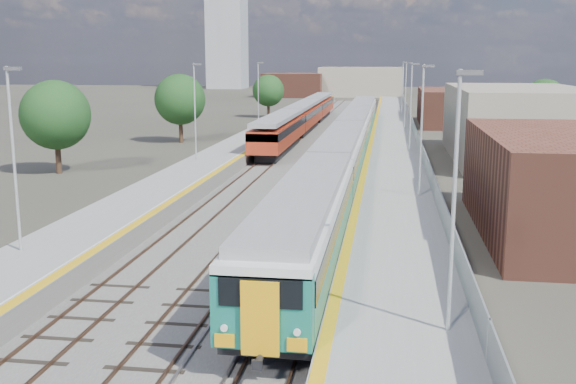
# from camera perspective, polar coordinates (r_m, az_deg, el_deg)

# --- Properties ---
(ground) EXTENTS (320.00, 320.00, 0.00)m
(ground) POSITION_cam_1_polar(r_m,az_deg,el_deg) (67.70, 4.40, 3.66)
(ground) COLOR #47443A
(ground) RESTS_ON ground
(ballast_bed) EXTENTS (10.50, 155.00, 0.06)m
(ballast_bed) POSITION_cam_1_polar(r_m,az_deg,el_deg) (70.36, 2.72, 3.99)
(ballast_bed) COLOR #565451
(ballast_bed) RESTS_ON ground
(tracks) EXTENTS (8.96, 160.00, 0.17)m
(tracks) POSITION_cam_1_polar(r_m,az_deg,el_deg) (71.95, 3.33, 4.20)
(tracks) COLOR #4C3323
(tracks) RESTS_ON ground
(platform_right) EXTENTS (4.70, 155.00, 8.52)m
(platform_right) POSITION_cam_1_polar(r_m,az_deg,el_deg) (69.95, 8.89, 4.24)
(platform_right) COLOR slate
(platform_right) RESTS_ON ground
(platform_left) EXTENTS (4.30, 155.00, 8.52)m
(platform_left) POSITION_cam_1_polar(r_m,az_deg,el_deg) (71.28, -2.74, 4.48)
(platform_left) COLOR slate
(platform_left) RESTS_ON ground
(buildings) EXTENTS (72.00, 185.50, 40.00)m
(buildings) POSITION_cam_1_polar(r_m,az_deg,el_deg) (157.24, 0.11, 11.84)
(buildings) COLOR brown
(buildings) RESTS_ON ground
(green_train) EXTENTS (2.84, 79.19, 3.13)m
(green_train) POSITION_cam_1_polar(r_m,az_deg,el_deg) (56.66, 5.17, 4.44)
(green_train) COLOR black
(green_train) RESTS_ON ground
(red_train) EXTENTS (2.75, 55.82, 3.47)m
(red_train) POSITION_cam_1_polar(r_m,az_deg,el_deg) (82.83, 1.36, 6.48)
(red_train) COLOR black
(red_train) RESTS_ON ground
(tree_a) EXTENTS (5.36, 5.36, 7.27)m
(tree_a) POSITION_cam_1_polar(r_m,az_deg,el_deg) (55.25, -19.08, 6.18)
(tree_a) COLOR #382619
(tree_a) RESTS_ON ground
(tree_b) EXTENTS (5.40, 5.40, 7.32)m
(tree_b) POSITION_cam_1_polar(r_m,az_deg,el_deg) (73.19, -9.13, 7.74)
(tree_b) COLOR #382619
(tree_b) RESTS_ON ground
(tree_c) EXTENTS (4.83, 4.83, 6.55)m
(tree_c) POSITION_cam_1_polar(r_m,az_deg,el_deg) (104.24, -1.67, 8.58)
(tree_c) COLOR #382619
(tree_c) RESTS_ON ground
(tree_d) EXTENTS (4.94, 4.94, 6.70)m
(tree_d) POSITION_cam_1_polar(r_m,az_deg,el_deg) (80.52, 20.87, 7.17)
(tree_d) COLOR #382619
(tree_d) RESTS_ON ground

